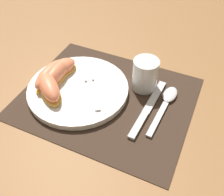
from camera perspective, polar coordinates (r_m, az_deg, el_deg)
ground_plane at (r=0.69m, az=-1.15°, el=-0.02°), size 3.00×3.00×0.00m
placemat at (r=0.69m, az=-1.16°, el=0.10°), size 0.44×0.36×0.00m
plate at (r=0.70m, az=-7.37°, el=1.95°), size 0.27×0.27×0.02m
juice_glass at (r=0.69m, az=7.17°, el=4.75°), size 0.07×0.07×0.09m
knife at (r=0.66m, az=7.75°, el=-2.40°), size 0.03×0.21×0.01m
spoon at (r=0.68m, az=11.86°, el=-0.54°), size 0.04×0.18×0.01m
fork at (r=0.70m, az=-4.84°, el=3.37°), size 0.13×0.15×0.00m
citrus_wedge_0 at (r=0.73m, az=-11.20°, el=6.31°), size 0.08×0.11×0.04m
citrus_wedge_1 at (r=0.71m, az=-12.09°, el=4.90°), size 0.04×0.11×0.04m
citrus_wedge_2 at (r=0.71m, az=-13.39°, el=4.86°), size 0.04×0.12×0.04m
citrus_wedge_3 at (r=0.68m, az=-13.62°, el=2.34°), size 0.12×0.11×0.05m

